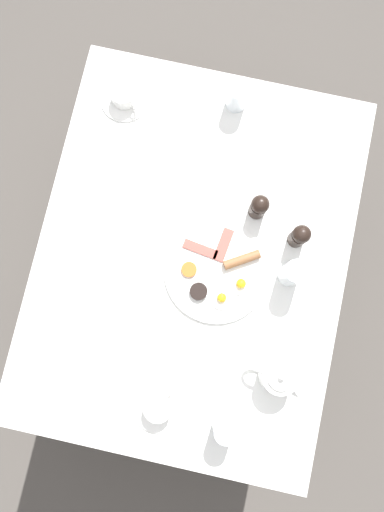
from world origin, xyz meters
name	(u,v)px	position (x,y,z in m)	size (l,w,h in m)	color
ground_plane	(192,279)	(0.00, 0.00, 0.00)	(8.00, 8.00, 0.00)	#4C4742
table	(192,260)	(0.00, 0.00, 0.66)	(0.92, 1.19, 0.73)	white
breakfast_plate	(218,272)	(0.08, -0.03, 0.74)	(0.31, 0.31, 0.04)	white
teapot_near	(278,375)	(0.31, -0.28, 0.78)	(0.19, 0.10, 0.12)	white
teacup_with_saucer_left	(159,407)	(0.00, -0.44, 0.75)	(0.15, 0.15, 0.06)	white
teacup_with_saucer_right	(124,96)	(-0.31, 0.44, 0.75)	(0.15, 0.15, 0.06)	white
water_glass_tall	(292,273)	(0.29, 0.01, 0.79)	(0.06, 0.06, 0.13)	white
water_glass_short	(237,96)	(0.03, 0.50, 0.78)	(0.06, 0.06, 0.10)	white
wine_glass_spare	(225,429)	(0.19, -0.45, 0.79)	(0.06, 0.06, 0.12)	white
pepper_grinder	(259,207)	(0.16, 0.18, 0.79)	(0.05, 0.05, 0.11)	black
salt_grinder	(300,236)	(0.29, 0.12, 0.79)	(0.05, 0.05, 0.11)	black
fork_by_plate	(69,367)	(-0.28, -0.39, 0.73)	(0.06, 0.18, 0.00)	silver
knife_by_plate	(109,263)	(-0.24, -0.07, 0.73)	(0.04, 0.20, 0.00)	silver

